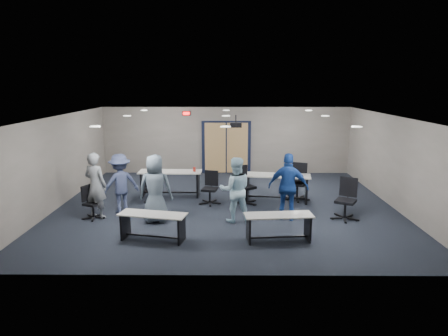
{
  "coord_description": "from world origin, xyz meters",
  "views": [
    {
      "loc": [
        0.04,
        -11.62,
        3.66
      ],
      "look_at": [
        -0.05,
        -0.3,
        1.23
      ],
      "focal_mm": 32.0,
      "sensor_mm": 36.0,
      "label": 1
    }
  ],
  "objects_px": {
    "chair_back_d": "(297,182)",
    "table_back_right": "(277,183)",
    "table_back_left": "(170,179)",
    "chair_back_a": "(154,189)",
    "table_front_left": "(153,222)",
    "person_navy": "(288,187)",
    "chair_back_c": "(245,186)",
    "person_back": "(120,184)",
    "table_front_right": "(278,223)",
    "chair_back_b": "(210,188)",
    "chair_loose_left": "(93,202)",
    "person_lightblue": "(235,190)",
    "chair_loose_right": "(346,199)",
    "person_plaid": "(155,189)",
    "person_gray": "(96,185)"
  },
  "relations": [
    {
      "from": "table_back_right",
      "to": "person_lightblue",
      "type": "height_order",
      "value": "person_lightblue"
    },
    {
      "from": "person_back",
      "to": "person_lightblue",
      "type": "bearing_deg",
      "value": 132.85
    },
    {
      "from": "person_lightblue",
      "to": "chair_loose_right",
      "type": "bearing_deg",
      "value": 178.33
    },
    {
      "from": "person_lightblue",
      "to": "person_back",
      "type": "relative_size",
      "value": 1.03
    },
    {
      "from": "chair_back_a",
      "to": "person_lightblue",
      "type": "distance_m",
      "value": 2.96
    },
    {
      "from": "table_back_left",
      "to": "chair_back_a",
      "type": "xyz_separation_m",
      "value": [
        -0.39,
        -0.88,
        -0.11
      ]
    },
    {
      "from": "chair_back_c",
      "to": "person_back",
      "type": "xyz_separation_m",
      "value": [
        -3.59,
        -0.83,
        0.27
      ]
    },
    {
      "from": "chair_back_b",
      "to": "person_lightblue",
      "type": "xyz_separation_m",
      "value": [
        0.75,
        -1.57,
        0.37
      ]
    },
    {
      "from": "table_front_left",
      "to": "person_back",
      "type": "height_order",
      "value": "person_back"
    },
    {
      "from": "chair_loose_right",
      "to": "table_back_right",
      "type": "bearing_deg",
      "value": 162.88
    },
    {
      "from": "chair_back_d",
      "to": "chair_loose_left",
      "type": "bearing_deg",
      "value": -140.98
    },
    {
      "from": "table_front_right",
      "to": "chair_back_a",
      "type": "bearing_deg",
      "value": 134.48
    },
    {
      "from": "person_gray",
      "to": "chair_loose_right",
      "type": "bearing_deg",
      "value": -159.62
    },
    {
      "from": "chair_back_b",
      "to": "chair_back_c",
      "type": "distance_m",
      "value": 1.08
    },
    {
      "from": "table_front_right",
      "to": "chair_loose_left",
      "type": "distance_m",
      "value": 5.11
    },
    {
      "from": "table_back_left",
      "to": "chair_back_c",
      "type": "height_order",
      "value": "chair_back_c"
    },
    {
      "from": "chair_back_b",
      "to": "person_gray",
      "type": "bearing_deg",
      "value": -143.35
    },
    {
      "from": "table_back_right",
      "to": "person_lightblue",
      "type": "relative_size",
      "value": 1.22
    },
    {
      "from": "person_gray",
      "to": "person_back",
      "type": "distance_m",
      "value": 0.72
    },
    {
      "from": "person_gray",
      "to": "person_navy",
      "type": "height_order",
      "value": "same"
    },
    {
      "from": "table_front_right",
      "to": "chair_back_b",
      "type": "xyz_separation_m",
      "value": [
        -1.74,
        2.92,
        0.06
      ]
    },
    {
      "from": "chair_back_c",
      "to": "chair_loose_right",
      "type": "height_order",
      "value": "chair_back_c"
    },
    {
      "from": "chair_back_b",
      "to": "person_lightblue",
      "type": "bearing_deg",
      "value": -51.07
    },
    {
      "from": "chair_back_d",
      "to": "person_plaid",
      "type": "relative_size",
      "value": 0.64
    },
    {
      "from": "table_front_left",
      "to": "person_navy",
      "type": "xyz_separation_m",
      "value": [
        3.4,
        1.47,
        0.47
      ]
    },
    {
      "from": "person_plaid",
      "to": "person_back",
      "type": "bearing_deg",
      "value": -32.5
    },
    {
      "from": "chair_back_c",
      "to": "person_back",
      "type": "height_order",
      "value": "person_back"
    },
    {
      "from": "table_front_left",
      "to": "chair_loose_left",
      "type": "height_order",
      "value": "chair_loose_left"
    },
    {
      "from": "chair_back_d",
      "to": "person_back",
      "type": "xyz_separation_m",
      "value": [
        -5.26,
        -1.28,
        0.27
      ]
    },
    {
      "from": "person_navy",
      "to": "chair_back_d",
      "type": "bearing_deg",
      "value": -91.64
    },
    {
      "from": "chair_back_a",
      "to": "chair_back_c",
      "type": "height_order",
      "value": "chair_back_c"
    },
    {
      "from": "chair_back_b",
      "to": "table_back_right",
      "type": "bearing_deg",
      "value": 22.98
    },
    {
      "from": "person_lightblue",
      "to": "person_plaid",
      "type": "bearing_deg",
      "value": -3.43
    },
    {
      "from": "chair_back_a",
      "to": "person_lightblue",
      "type": "height_order",
      "value": "person_lightblue"
    },
    {
      "from": "person_back",
      "to": "chair_back_a",
      "type": "bearing_deg",
      "value": -167.27
    },
    {
      "from": "chair_back_a",
      "to": "table_front_left",
      "type": "bearing_deg",
      "value": -106.65
    },
    {
      "from": "table_back_right",
      "to": "person_back",
      "type": "height_order",
      "value": "person_back"
    },
    {
      "from": "chair_back_b",
      "to": "chair_back_d",
      "type": "height_order",
      "value": "chair_back_d"
    },
    {
      "from": "table_front_left",
      "to": "person_navy",
      "type": "relative_size",
      "value": 0.91
    },
    {
      "from": "chair_back_b",
      "to": "person_navy",
      "type": "distance_m",
      "value": 2.63
    },
    {
      "from": "chair_loose_left",
      "to": "chair_loose_right",
      "type": "distance_m",
      "value": 6.87
    },
    {
      "from": "chair_back_c",
      "to": "person_lightblue",
      "type": "bearing_deg",
      "value": -136.43
    },
    {
      "from": "table_front_left",
      "to": "chair_loose_left",
      "type": "relative_size",
      "value": 1.81
    },
    {
      "from": "chair_back_b",
      "to": "chair_loose_left",
      "type": "height_order",
      "value": "chair_back_b"
    },
    {
      "from": "table_back_left",
      "to": "chair_back_a",
      "type": "relative_size",
      "value": 2.19
    },
    {
      "from": "chair_back_d",
      "to": "person_gray",
      "type": "xyz_separation_m",
      "value": [
        -5.81,
        -1.75,
        0.33
      ]
    },
    {
      "from": "chair_back_d",
      "to": "chair_loose_right",
      "type": "height_order",
      "value": "chair_back_d"
    },
    {
      "from": "chair_back_a",
      "to": "chair_back_d",
      "type": "distance_m",
      "value": 4.5
    },
    {
      "from": "table_back_right",
      "to": "chair_back_d",
      "type": "xyz_separation_m",
      "value": [
        0.67,
        0.1,
        0.01
      ]
    },
    {
      "from": "chair_back_d",
      "to": "table_back_right",
      "type": "bearing_deg",
      "value": -149.93
    }
  ]
}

